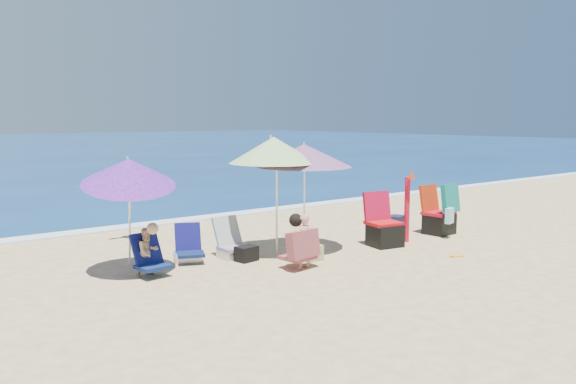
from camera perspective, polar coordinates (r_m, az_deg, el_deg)
ground at (r=9.66m, az=5.08°, el=-6.95°), size 120.00×120.00×0.00m
foam at (r=13.76m, az=-9.49°, el=-2.65°), size 120.00×0.50×0.04m
umbrella_turquoise at (r=10.24m, az=1.59°, el=3.59°), size 1.96×1.96×1.94m
umbrella_striped at (r=10.02m, az=-1.41°, el=4.12°), size 1.96×1.96×2.08m
umbrella_blue at (r=8.99m, az=-15.32°, el=1.92°), size 1.74×1.78×1.92m
furled_umbrella at (r=11.32m, az=11.65°, el=-1.05°), size 0.18×0.26×1.38m
chair_navy at (r=9.87m, az=-9.75°, el=-5.74°), size 0.62×0.76×0.61m
chair_rainbow at (r=10.05m, az=-5.42°, el=-5.33°), size 0.51×0.61×0.68m
camp_chair_left at (r=10.97m, az=9.34°, el=-3.69°), size 0.66×0.68×1.00m
camp_chair_right at (r=12.29m, az=14.66°, el=-2.28°), size 0.65×0.85×1.05m
person_center at (r=9.18m, az=1.37°, el=-4.94°), size 0.62×0.53×0.88m
person_left at (r=9.04m, az=-13.52°, el=-5.68°), size 0.49×0.58×0.82m
bag_black_a at (r=9.75m, az=-4.08°, el=-6.03°), size 0.38×0.31×0.25m
bag_tan at (r=9.78m, az=2.46°, el=-5.96°), size 0.31×0.22×0.26m
bag_navy_b at (r=12.80m, az=10.56°, el=-2.89°), size 0.44×0.39×0.27m
orange_item at (r=10.44m, az=16.21°, el=-6.04°), size 0.24×0.16×0.03m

